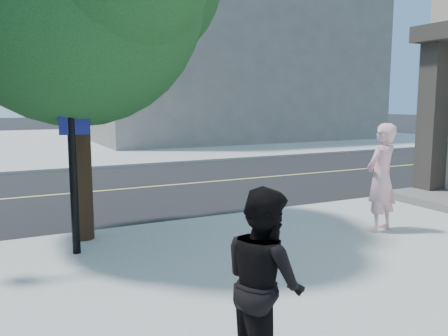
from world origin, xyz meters
TOP-DOWN VIEW (x-y plane):
  - ground at (0.00, 0.00)m, footprint 140.00×140.00m
  - road_ew at (0.00, 4.50)m, footprint 140.00×9.00m
  - sidewalk_ne at (13.50, 21.50)m, footprint 29.00×25.00m
  - filler_ne at (14.00, 22.00)m, footprint 18.00×16.00m
  - man_on_phone at (6.06, -2.45)m, footprint 0.85×0.67m
  - pedestrian at (1.60, -5.56)m, footprint 0.69×0.86m

SIDE VIEW (x-z plane):
  - ground at x=0.00m, z-range 0.00..0.00m
  - road_ew at x=0.00m, z-range 0.00..0.01m
  - sidewalk_ne at x=13.50m, z-range 0.00..0.12m
  - pedestrian at x=1.60m, z-range 0.12..1.85m
  - man_on_phone at x=6.06m, z-range 0.12..2.17m
  - filler_ne at x=14.00m, z-range 0.12..14.12m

